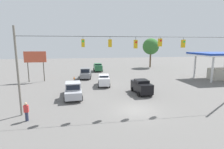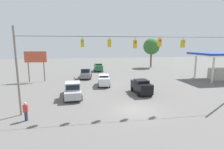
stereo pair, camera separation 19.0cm
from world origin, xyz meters
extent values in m
plane|color=#605E5B|center=(0.00, 0.00, 0.00)|extent=(140.00, 140.00, 0.00)
cylinder|color=slate|center=(11.49, -0.61, 4.28)|extent=(0.20, 0.20, 8.56)
cylinder|color=black|center=(0.00, -0.61, 7.63)|extent=(22.98, 0.04, 0.04)
cube|color=gold|center=(-5.33, -0.61, 6.94)|extent=(0.32, 0.36, 0.84)
cylinder|color=black|center=(-5.33, -0.61, 7.49)|extent=(0.03, 0.03, 0.27)
cylinder|color=green|center=(-5.33, -0.42, 7.13)|extent=(0.20, 0.02, 0.20)
cube|color=gold|center=(-2.67, -0.61, 7.06)|extent=(0.32, 0.36, 0.82)
cylinder|color=black|center=(-2.67, -0.61, 7.55)|extent=(0.03, 0.03, 0.16)
cylinder|color=red|center=(-2.67, -0.42, 7.24)|extent=(0.20, 0.02, 0.20)
cube|color=gold|center=(0.00, -0.61, 6.88)|extent=(0.32, 0.36, 0.86)
cylinder|color=black|center=(0.00, -0.61, 7.47)|extent=(0.03, 0.03, 0.32)
cylinder|color=red|center=(0.00, -0.42, 7.08)|extent=(0.20, 0.02, 0.20)
cube|color=gold|center=(2.67, -0.61, 6.97)|extent=(0.32, 0.36, 0.76)
cylinder|color=black|center=(2.67, -0.61, 7.49)|extent=(0.03, 0.03, 0.28)
cylinder|color=orange|center=(2.67, -0.42, 7.14)|extent=(0.20, 0.02, 0.20)
cube|color=gold|center=(5.33, -0.61, 6.98)|extent=(0.32, 0.36, 0.77)
cylinder|color=black|center=(5.33, -0.61, 7.50)|extent=(0.03, 0.03, 0.26)
cylinder|color=green|center=(5.33, -0.42, 7.15)|extent=(0.20, 0.02, 0.20)
cube|color=#A8AAB2|center=(6.74, -5.91, 0.77)|extent=(2.30, 5.69, 0.90)
cube|color=#A8AAB2|center=(6.70, -5.24, 1.67)|extent=(1.95, 2.11, 0.90)
cube|color=black|center=(6.65, -4.22, 1.67)|extent=(1.61, 0.10, 0.63)
cylinder|color=black|center=(7.65, -4.04, 0.32)|extent=(0.25, 0.65, 0.64)
cylinder|color=black|center=(5.64, -4.15, 0.32)|extent=(0.25, 0.65, 0.64)
cylinder|color=black|center=(7.84, -7.67, 0.32)|extent=(0.25, 0.65, 0.64)
cylinder|color=black|center=(5.83, -7.78, 0.32)|extent=(0.25, 0.65, 0.64)
cube|color=black|center=(-2.66, -5.88, 0.97)|extent=(2.00, 4.23, 1.30)
cube|color=black|center=(-2.66, -5.88, 1.80)|extent=(1.74, 1.90, 0.36)
cube|color=black|center=(-2.61, -6.80, 1.80)|extent=(1.44, 0.09, 0.25)
cylinder|color=black|center=(-3.49, -7.27, 0.32)|extent=(0.25, 0.65, 0.64)
cylinder|color=black|center=(-1.69, -7.18, 0.32)|extent=(0.25, 0.65, 0.64)
cylinder|color=black|center=(-3.62, -4.58, 0.32)|extent=(0.25, 0.65, 0.64)
cylinder|color=black|center=(-1.82, -4.49, 0.32)|extent=(0.25, 0.65, 0.64)
cube|color=silver|center=(1.96, -11.40, 0.92)|extent=(2.12, 4.14, 1.20)
cube|color=silver|center=(1.96, -11.40, 1.70)|extent=(1.76, 1.91, 0.36)
cube|color=black|center=(2.05, -10.52, 1.70)|extent=(1.37, 0.16, 0.25)
cylinder|color=black|center=(2.95, -10.20, 0.32)|extent=(0.28, 0.66, 0.64)
cylinder|color=black|center=(1.23, -10.02, 0.32)|extent=(0.28, 0.66, 0.64)
cylinder|color=black|center=(2.68, -12.78, 0.32)|extent=(0.28, 0.66, 0.64)
cylinder|color=black|center=(0.97, -12.60, 0.32)|extent=(0.28, 0.66, 0.64)
cube|color=slate|center=(4.80, -18.74, 0.77)|extent=(2.38, 5.15, 0.90)
cube|color=slate|center=(4.85, -18.14, 1.67)|extent=(1.95, 1.95, 0.90)
cube|color=black|center=(4.92, -17.23, 1.67)|extent=(1.57, 0.15, 0.63)
cylinder|color=black|center=(5.91, -17.20, 0.32)|extent=(0.27, 0.66, 0.64)
cylinder|color=black|center=(3.96, -17.03, 0.32)|extent=(0.27, 0.66, 0.64)
cylinder|color=black|center=(5.64, -20.44, 0.32)|extent=(0.27, 0.66, 0.64)
cylinder|color=black|center=(3.68, -20.28, 0.32)|extent=(0.27, 0.66, 0.64)
cube|color=#236038|center=(1.51, -27.23, 0.98)|extent=(1.97, 4.02, 1.32)
cube|color=#236038|center=(1.51, -27.23, 1.82)|extent=(1.77, 1.79, 0.36)
cube|color=black|center=(1.49, -26.35, 1.82)|extent=(1.51, 0.05, 0.25)
cylinder|color=black|center=(2.42, -25.92, 0.32)|extent=(0.23, 0.64, 0.64)
cylinder|color=black|center=(0.54, -25.96, 0.32)|extent=(0.23, 0.64, 0.64)
cylinder|color=black|center=(2.48, -28.50, 0.32)|extent=(0.23, 0.64, 0.64)
cylinder|color=black|center=(0.60, -28.54, 0.32)|extent=(0.23, 0.64, 0.64)
cone|color=orange|center=(7.28, -5.36, 0.29)|extent=(0.34, 0.34, 0.57)
cone|color=orange|center=(7.33, -8.26, 0.29)|extent=(0.34, 0.34, 0.57)
cone|color=orange|center=(7.31, -11.49, 0.29)|extent=(0.34, 0.34, 0.57)
cone|color=orange|center=(7.17, -14.53, 0.29)|extent=(0.34, 0.34, 0.57)
cone|color=orange|center=(7.11, -17.95, 0.29)|extent=(0.34, 0.34, 0.57)
cube|color=navy|center=(-20.92, -12.81, 5.09)|extent=(10.07, 7.07, 0.35)
cube|color=white|center=(-20.92, -12.81, 4.79)|extent=(10.17, 7.17, 0.24)
cylinder|color=silver|center=(-17.40, -15.28, 2.46)|extent=(0.36, 0.36, 4.91)
cylinder|color=silver|center=(-17.40, -10.33, 2.46)|extent=(0.36, 0.36, 4.91)
cube|color=#B2AD9E|center=(-20.92, -12.81, 1.10)|extent=(3.52, 2.12, 2.20)
cylinder|color=#4C473D|center=(12.51, -16.83, 1.79)|extent=(0.16, 0.16, 3.57)
cylinder|color=#4C473D|center=(15.23, -16.83, 1.79)|extent=(0.16, 0.16, 3.57)
cube|color=#BF4C33|center=(13.87, -16.83, 4.57)|extent=(3.88, 0.12, 2.00)
cylinder|color=#2D334C|center=(10.57, 0.87, 0.41)|extent=(0.28, 0.28, 0.83)
cube|color=red|center=(10.57, 0.87, 1.16)|extent=(0.40, 0.24, 0.66)
sphere|color=tan|center=(10.57, 0.87, 1.61)|extent=(0.26, 0.26, 0.26)
cylinder|color=brown|center=(-14.64, -32.33, 2.44)|extent=(0.47, 0.47, 4.88)
sphere|color=#336B2D|center=(-14.64, -32.33, 6.18)|extent=(4.76, 4.76, 4.76)
camera|label=1|loc=(5.51, 16.90, 6.91)|focal=28.00mm
camera|label=2|loc=(5.32, 16.93, 6.91)|focal=28.00mm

